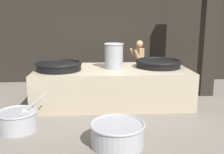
% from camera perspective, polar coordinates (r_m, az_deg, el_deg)
% --- Properties ---
extents(ground_plane, '(60.00, 60.00, 0.00)m').
position_cam_1_polar(ground_plane, '(6.83, 0.00, -5.54)').
color(ground_plane, slate).
extents(back_wall, '(8.36, 0.24, 3.74)m').
position_cam_1_polar(back_wall, '(9.01, -0.99, 10.98)').
color(back_wall, black).
rests_on(back_wall, ground_plane).
extents(support_pillar, '(0.37, 0.37, 3.74)m').
position_cam_1_polar(support_pillar, '(7.71, 20.38, 9.94)').
color(support_pillar, black).
rests_on(support_pillar, ground_plane).
extents(hearth_platform, '(3.81, 1.81, 0.90)m').
position_cam_1_polar(hearth_platform, '(6.70, 0.00, -1.88)').
color(hearth_platform, tan).
rests_on(hearth_platform, ground_plane).
extents(giant_wok_near, '(1.11, 1.11, 0.21)m').
position_cam_1_polar(giant_wok_near, '(6.46, -11.49, 2.42)').
color(giant_wok_near, black).
rests_on(giant_wok_near, hearth_platform).
extents(giant_wok_far, '(1.17, 1.17, 0.20)m').
position_cam_1_polar(giant_wok_far, '(6.84, 10.03, 2.99)').
color(giant_wok_far, black).
rests_on(giant_wok_far, hearth_platform).
extents(stock_pot, '(0.49, 0.49, 0.63)m').
position_cam_1_polar(stock_pot, '(6.55, 0.39, 4.68)').
color(stock_pot, gray).
rests_on(stock_pot, hearth_platform).
extents(cook, '(0.39, 0.58, 1.50)m').
position_cam_1_polar(cook, '(7.86, 5.87, 2.92)').
color(cook, '#9E7551').
rests_on(cook, ground_plane).
extents(prep_bowl_vegetables, '(0.93, 0.78, 0.70)m').
position_cam_1_polar(prep_bowl_vegetables, '(5.45, -19.86, -8.72)').
color(prep_bowl_vegetables, '#9E9EA3').
rests_on(prep_bowl_vegetables, ground_plane).
extents(prep_bowl_meat, '(0.94, 0.94, 0.41)m').
position_cam_1_polar(prep_bowl_meat, '(4.55, 1.17, -12.14)').
color(prep_bowl_meat, '#9E9EA3').
rests_on(prep_bowl_meat, ground_plane).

